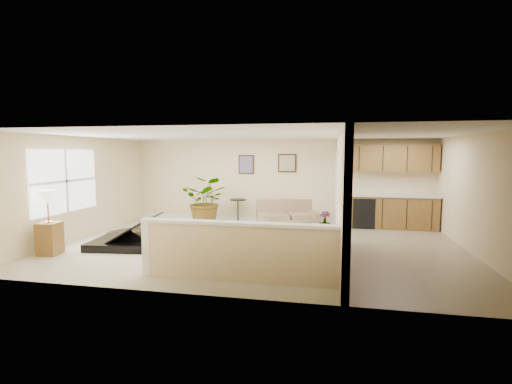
% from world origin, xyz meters
% --- Properties ---
extents(floor, '(9.00, 9.00, 0.00)m').
position_xyz_m(floor, '(0.00, 0.00, 0.00)').
color(floor, '#C3B897').
rests_on(floor, ground).
extents(back_wall, '(9.00, 0.04, 2.50)m').
position_xyz_m(back_wall, '(0.00, 3.00, 1.25)').
color(back_wall, beige).
rests_on(back_wall, floor).
extents(front_wall, '(9.00, 0.04, 2.50)m').
position_xyz_m(front_wall, '(0.00, -3.00, 1.25)').
color(front_wall, beige).
rests_on(front_wall, floor).
extents(left_wall, '(0.04, 6.00, 2.50)m').
position_xyz_m(left_wall, '(-4.50, 0.00, 1.25)').
color(left_wall, beige).
rests_on(left_wall, floor).
extents(right_wall, '(0.04, 6.00, 2.50)m').
position_xyz_m(right_wall, '(4.50, 0.00, 1.25)').
color(right_wall, beige).
rests_on(right_wall, floor).
extents(ceiling, '(9.00, 6.00, 0.04)m').
position_xyz_m(ceiling, '(0.00, 0.00, 2.50)').
color(ceiling, white).
rests_on(ceiling, back_wall).
extents(kitchen_vinyl, '(2.70, 6.00, 0.01)m').
position_xyz_m(kitchen_vinyl, '(3.15, 0.00, 0.00)').
color(kitchen_vinyl, gray).
rests_on(kitchen_vinyl, floor).
extents(interior_partition, '(0.18, 5.99, 2.50)m').
position_xyz_m(interior_partition, '(1.80, 0.25, 1.22)').
color(interior_partition, beige).
rests_on(interior_partition, floor).
extents(pony_half_wall, '(3.42, 0.22, 1.00)m').
position_xyz_m(pony_half_wall, '(0.08, -2.30, 0.52)').
color(pony_half_wall, beige).
rests_on(pony_half_wall, floor).
extents(left_window, '(0.05, 2.15, 1.45)m').
position_xyz_m(left_window, '(-4.49, -0.50, 1.45)').
color(left_window, white).
rests_on(left_window, left_wall).
extents(wall_art_left, '(0.48, 0.04, 0.58)m').
position_xyz_m(wall_art_left, '(-0.95, 2.97, 1.75)').
color(wall_art_left, '#382414').
rests_on(wall_art_left, back_wall).
extents(wall_mirror, '(0.55, 0.04, 0.55)m').
position_xyz_m(wall_mirror, '(0.30, 2.97, 1.80)').
color(wall_mirror, '#382414').
rests_on(wall_mirror, back_wall).
extents(kitchen_cabinets, '(2.36, 0.65, 2.33)m').
position_xyz_m(kitchen_cabinets, '(3.19, 2.73, 0.87)').
color(kitchen_cabinets, olive).
rests_on(kitchen_cabinets, floor).
extents(piano, '(2.01, 2.07, 1.52)m').
position_xyz_m(piano, '(-2.89, -0.36, 0.64)').
color(piano, black).
rests_on(piano, floor).
extents(piano_bench, '(0.64, 0.84, 0.50)m').
position_xyz_m(piano_bench, '(-1.77, -0.04, 0.25)').
color(piano_bench, black).
rests_on(piano_bench, floor).
extents(loveseat, '(2.00, 1.51, 0.96)m').
position_xyz_m(loveseat, '(0.38, 2.52, 0.36)').
color(loveseat, tan).
rests_on(loveseat, floor).
extents(accent_table, '(0.50, 0.50, 0.72)m').
position_xyz_m(accent_table, '(-1.14, 2.65, 0.46)').
color(accent_table, black).
rests_on(accent_table, floor).
extents(palm_plant, '(1.32, 1.16, 1.43)m').
position_xyz_m(palm_plant, '(-1.95, 2.14, 0.70)').
color(palm_plant, black).
rests_on(palm_plant, floor).
extents(small_plant, '(0.36, 0.36, 0.54)m').
position_xyz_m(small_plant, '(1.45, 1.97, 0.23)').
color(small_plant, black).
rests_on(small_plant, floor).
extents(lamp_stand, '(0.43, 0.43, 1.34)m').
position_xyz_m(lamp_stand, '(-4.11, -1.51, 0.57)').
color(lamp_stand, olive).
rests_on(lamp_stand, floor).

